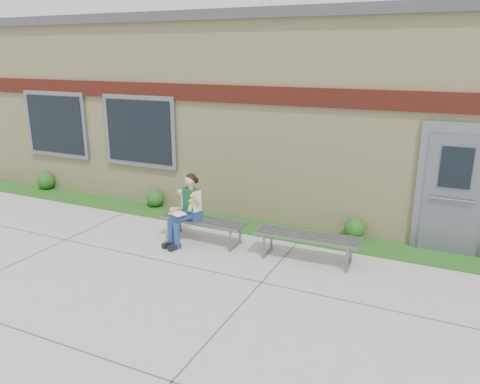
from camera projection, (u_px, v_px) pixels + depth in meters
The scene contains 9 objects.
ground at pixel (189, 283), 7.15m from camera, with size 80.00×80.00×0.00m, color #9E9E99.
grass_strip at pixel (256, 228), 9.41m from camera, with size 16.00×0.80×0.02m, color #134A15.
school_building at pixel (310, 106), 11.75m from camera, with size 16.20×6.22×4.20m.
bench_left at pixel (204, 224), 8.68m from camera, with size 1.68×0.53×0.43m.
bench_right at pixel (307, 241), 7.86m from camera, with size 1.78×0.57×0.46m.
girl at pixel (186, 208), 8.52m from camera, with size 0.53×0.83×1.30m.
shrub_west at pixel (46, 181), 11.99m from camera, with size 0.44×0.44×0.44m, color #134A15.
shrub_mid at pixel (155, 198), 10.62m from camera, with size 0.39×0.39×0.39m, color #134A15.
shrub_east at pixel (354, 229), 8.79m from camera, with size 0.39×0.39×0.39m, color #134A15.
Camera 1 is at (3.46, -5.51, 3.39)m, focal length 35.00 mm.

